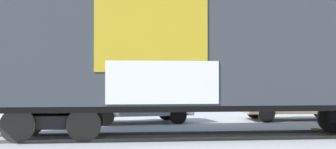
% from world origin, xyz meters
% --- Properties ---
extents(ground_plane, '(260.00, 260.00, 0.00)m').
position_xyz_m(ground_plane, '(0.00, 0.00, 0.00)').
color(ground_plane, '#B2B5BC').
extents(track, '(60.01, 2.88, 0.08)m').
position_xyz_m(track, '(0.56, -0.01, 0.04)').
color(track, '#4C4742').
rests_on(track, ground_plane).
extents(freight_car, '(13.14, 3.09, 4.70)m').
position_xyz_m(freight_car, '(-0.19, -0.00, 2.64)').
color(freight_car, '#33383D').
rests_on(freight_car, ground_plane).
extents(flagpole, '(1.18, 0.82, 8.50)m').
position_xyz_m(flagpole, '(-6.31, 11.62, 5.30)').
color(flagpole, silver).
rests_on(flagpole, ground_plane).
extents(hillside, '(129.52, 43.02, 16.75)m').
position_xyz_m(hillside, '(0.05, 67.17, 6.02)').
color(hillside, gray).
rests_on(hillside, ground_plane).
extents(parked_car_silver, '(4.24, 2.36, 1.81)m').
position_xyz_m(parked_car_silver, '(-2.32, 4.55, 0.91)').
color(parked_car_silver, '#B7BABF').
rests_on(parked_car_silver, ground_plane).
extents(parked_car_tan, '(4.45, 2.19, 1.76)m').
position_xyz_m(parked_car_tan, '(4.24, 4.94, 0.88)').
color(parked_car_tan, '#9E8966').
rests_on(parked_car_tan, ground_plane).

